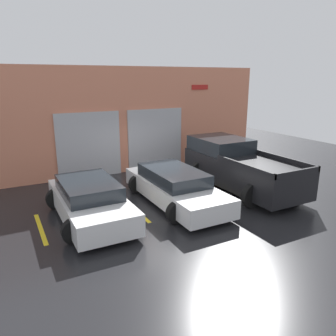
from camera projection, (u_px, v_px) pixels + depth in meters
name	position (u px, v px, depth m)	size (l,w,h in m)	color
ground_plane	(158.00, 191.00, 12.37)	(28.00, 28.00, 0.00)	black
shophouse_building	(125.00, 121.00, 14.56)	(13.58, 0.68, 4.61)	#D17A5B
pickup_truck	(238.00, 166.00, 12.52)	(2.59, 5.13, 1.78)	black
sedan_white	(90.00, 201.00, 9.80)	(2.20, 4.22, 1.18)	white
sedan_side	(174.00, 187.00, 11.11)	(2.16, 4.80, 1.16)	white
parking_stripe_far_left	(41.00, 228.00, 9.28)	(0.12, 2.20, 0.01)	gold
parking_stripe_left	(136.00, 210.00, 10.58)	(0.12, 2.20, 0.01)	gold
parking_stripe_centre	(210.00, 195.00, 11.89)	(0.12, 2.20, 0.01)	gold
parking_stripe_right	(269.00, 184.00, 13.19)	(0.12, 2.20, 0.01)	gold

